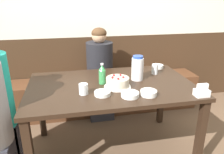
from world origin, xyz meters
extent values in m
plane|color=brown|center=(0.00, 0.00, 0.00)|extent=(12.00, 12.00, 0.00)
cube|color=#3D2819|center=(0.00, 1.05, 0.49)|extent=(4.80, 0.04, 0.98)
cube|color=#56331E|center=(0.00, 0.83, 0.24)|extent=(2.66, 0.38, 0.47)
cube|color=black|center=(0.00, 0.00, 0.71)|extent=(1.50, 0.92, 0.03)
cube|color=black|center=(0.70, -0.41, 0.35)|extent=(0.06, 0.06, 0.69)
cube|color=black|center=(-0.70, 0.41, 0.35)|extent=(0.06, 0.06, 0.69)
cube|color=black|center=(0.70, 0.41, 0.35)|extent=(0.06, 0.06, 0.69)
cylinder|color=white|center=(0.04, -0.07, 0.73)|extent=(0.24, 0.24, 0.01)
cylinder|color=beige|center=(0.04, -0.07, 0.77)|extent=(0.20, 0.20, 0.08)
sphere|color=red|center=(-0.01, -0.08, 0.82)|extent=(0.02, 0.02, 0.02)
sphere|color=red|center=(0.03, -0.12, 0.82)|extent=(0.02, 0.02, 0.02)
sphere|color=red|center=(0.09, -0.10, 0.82)|extent=(0.02, 0.02, 0.02)
sphere|color=red|center=(0.07, -0.04, 0.82)|extent=(0.02, 0.02, 0.02)
sphere|color=red|center=(0.02, -0.03, 0.82)|extent=(0.02, 0.02, 0.02)
cylinder|color=white|center=(0.27, 0.07, 0.83)|extent=(0.11, 0.11, 0.21)
cylinder|color=#28479E|center=(0.27, 0.07, 0.95)|extent=(0.10, 0.10, 0.02)
cylinder|color=#388E4C|center=(-0.08, 0.03, 0.79)|extent=(0.06, 0.06, 0.13)
cone|color=#388E4C|center=(-0.08, 0.03, 0.88)|extent=(0.06, 0.06, 0.05)
cylinder|color=silver|center=(-0.08, 0.03, 0.91)|extent=(0.03, 0.03, 0.01)
cube|color=white|center=(0.66, -0.39, 0.76)|extent=(0.11, 0.08, 0.05)
cube|color=white|center=(0.66, -0.39, 0.81)|extent=(0.09, 0.03, 0.05)
cylinder|color=white|center=(-0.12, -0.21, 0.74)|extent=(0.13, 0.13, 0.03)
cylinder|color=white|center=(0.60, 0.36, 0.75)|extent=(0.13, 0.13, 0.04)
cylinder|color=white|center=(0.25, -0.29, 0.75)|extent=(0.13, 0.13, 0.04)
cylinder|color=white|center=(0.09, -0.29, 0.75)|extent=(0.14, 0.14, 0.04)
cylinder|color=silver|center=(-0.26, -0.16, 0.77)|extent=(0.07, 0.07, 0.09)
cylinder|color=silver|center=(0.49, 0.19, 0.78)|extent=(0.06, 0.06, 0.10)
cube|color=#33333D|center=(0.00, 0.72, 0.23)|extent=(0.30, 0.34, 0.45)
cylinder|color=black|center=(0.00, 0.72, 0.71)|extent=(0.32, 0.32, 0.52)
sphere|color=tan|center=(0.00, 0.72, 1.05)|extent=(0.17, 0.17, 0.17)
ellipsoid|color=#4C331E|center=(0.00, 0.72, 1.08)|extent=(0.18, 0.18, 0.13)
cube|color=#33333D|center=(-1.01, -0.05, 0.23)|extent=(0.34, 0.30, 0.45)
camera|label=1|loc=(-0.36, -1.81, 1.48)|focal=35.00mm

